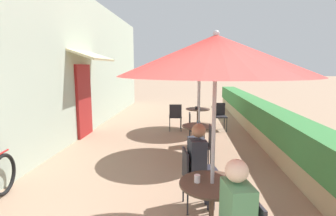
{
  "coord_description": "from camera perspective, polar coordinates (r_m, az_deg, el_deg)",
  "views": [
    {
      "loc": [
        0.65,
        -1.3,
        2.03
      ],
      "look_at": [
        0.15,
        5.22,
        1.0
      ],
      "focal_mm": 28.0,
      "sensor_mm": 36.0,
      "label": 1
    }
  ],
  "objects": [
    {
      "name": "seated_patron_near_right",
      "position": [
        3.83,
        7.1,
        -11.61
      ],
      "size": [
        0.45,
        0.39,
        1.25
      ],
      "rotation": [
        0.0,
        0.0,
        11.18
      ],
      "color": "#23232D",
      "rests_on": "ground_plane"
    },
    {
      "name": "coffee_cup_near",
      "position": [
        3.15,
        6.38,
        -15.03
      ],
      "size": [
        0.07,
        0.07,
        0.09
      ],
      "color": "white",
      "rests_on": "patio_table_near"
    },
    {
      "name": "cafe_chair_far_left",
      "position": [
        8.64,
        11.19,
        -1.32
      ],
      "size": [
        0.43,
        0.43,
        0.87
      ],
      "rotation": [
        0.0,
        0.0,
        3.22
      ],
      "color": "#232328",
      "rests_on": "ground_plane"
    },
    {
      "name": "patio_table_near",
      "position": [
        3.26,
        9.49,
        -18.97
      ],
      "size": [
        0.76,
        0.76,
        0.71
      ],
      "color": "brown",
      "rests_on": "ground_plane"
    },
    {
      "name": "coffee_cup_mid",
      "position": [
        6.13,
        6.71,
        -3.15
      ],
      "size": [
        0.07,
        0.07,
        0.09
      ],
      "color": "teal",
      "rests_on": "patio_table_mid"
    },
    {
      "name": "patio_table_mid",
      "position": [
        6.05,
        6.68,
        -5.69
      ],
      "size": [
        0.76,
        0.76,
        0.71
      ],
      "color": "brown",
      "rests_on": "ground_plane"
    },
    {
      "name": "patio_umbrella_far",
      "position": [
        8.32,
        6.69,
        9.67
      ],
      "size": [
        2.1,
        2.1,
        2.41
      ],
      "color": "#B7B7BC",
      "rests_on": "ground_plane"
    },
    {
      "name": "cafe_chair_mid_right",
      "position": [
        5.36,
        7.99,
        -7.54
      ],
      "size": [
        0.41,
        0.41,
        0.87
      ],
      "rotation": [
        0.0,
        0.0,
        7.88
      ],
      "color": "#232328",
      "rests_on": "ground_plane"
    },
    {
      "name": "coffee_cup_far",
      "position": [
        8.3,
        6.15,
        0.03
      ],
      "size": [
        0.07,
        0.07,
        0.09
      ],
      "color": "#232328",
      "rests_on": "patio_table_far"
    },
    {
      "name": "cafe_facade_wall",
      "position": [
        8.56,
        -17.73,
        8.92
      ],
      "size": [
        0.98,
        13.55,
        4.2
      ],
      "color": "#B2C1AD",
      "rests_on": "ground_plane"
    },
    {
      "name": "planter_hedge",
      "position": [
        8.38,
        18.82,
        -1.8
      ],
      "size": [
        0.6,
        12.55,
        1.01
      ],
      "color": "tan",
      "rests_on": "ground_plane"
    },
    {
      "name": "patio_umbrella_near",
      "position": [
        2.89,
        10.34,
        11.14
      ],
      "size": [
        2.1,
        2.1,
        2.41
      ],
      "color": "#B7B7BC",
      "rests_on": "ground_plane"
    },
    {
      "name": "cafe_chair_far_right",
      "position": [
        8.33,
        1.62,
        -1.53
      ],
      "size": [
        0.43,
        0.43,
        0.87
      ],
      "rotation": [
        0.0,
        0.0,
        6.36
      ],
      "color": "#232328",
      "rests_on": "ground_plane"
    },
    {
      "name": "patio_umbrella_mid",
      "position": [
        5.86,
        6.97,
        10.02
      ],
      "size": [
        2.1,
        2.1,
        2.41
      ],
      "color": "#B7B7BC",
      "rests_on": "ground_plane"
    },
    {
      "name": "cafe_chair_near_right",
      "position": [
        3.87,
        5.39,
        -14.08
      ],
      "size": [
        0.47,
        0.47,
        0.87
      ],
      "rotation": [
        0.0,
        0.0,
        11.18
      ],
      "color": "#232328",
      "rests_on": "ground_plane"
    },
    {
      "name": "cafe_chair_mid_left",
      "position": [
        6.74,
        5.65,
        -4.07
      ],
      "size": [
        0.41,
        0.41,
        0.87
      ],
      "rotation": [
        0.0,
        0.0,
        4.74
      ],
      "color": "#232328",
      "rests_on": "ground_plane"
    },
    {
      "name": "patio_table_far",
      "position": [
        8.46,
        6.49,
        -1.49
      ],
      "size": [
        0.76,
        0.76,
        0.71
      ],
      "color": "brown",
      "rests_on": "ground_plane"
    }
  ]
}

